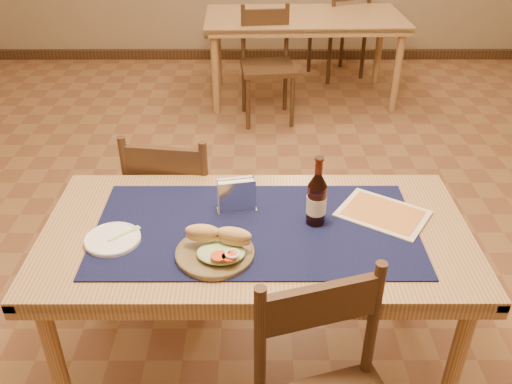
{
  "coord_description": "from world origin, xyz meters",
  "views": [
    {
      "loc": [
        -0.0,
        -2.45,
        1.94
      ],
      "look_at": [
        0.0,
        -0.7,
        0.85
      ],
      "focal_mm": 38.0,
      "sensor_mm": 36.0,
      "label": 1
    }
  ],
  "objects_px": {
    "main_table": "(256,246)",
    "napkin_holder": "(237,196)",
    "sandwich_plate": "(217,249)",
    "beer_bottle": "(317,199)",
    "chair_main_far": "(178,206)",
    "back_table": "(304,25)"
  },
  "relations": [
    {
      "from": "back_table",
      "to": "beer_bottle",
      "type": "bearing_deg",
      "value": -93.72
    },
    {
      "from": "beer_bottle",
      "to": "napkin_holder",
      "type": "height_order",
      "value": "beer_bottle"
    },
    {
      "from": "main_table",
      "to": "sandwich_plate",
      "type": "bearing_deg",
      "value": -129.22
    },
    {
      "from": "beer_bottle",
      "to": "sandwich_plate",
      "type": "bearing_deg",
      "value": -151.02
    },
    {
      "from": "main_table",
      "to": "chair_main_far",
      "type": "bearing_deg",
      "value": 123.7
    },
    {
      "from": "sandwich_plate",
      "to": "napkin_holder",
      "type": "bearing_deg",
      "value": 78.16
    },
    {
      "from": "main_table",
      "to": "sandwich_plate",
      "type": "height_order",
      "value": "sandwich_plate"
    },
    {
      "from": "sandwich_plate",
      "to": "beer_bottle",
      "type": "height_order",
      "value": "beer_bottle"
    },
    {
      "from": "main_table",
      "to": "napkin_holder",
      "type": "distance_m",
      "value": 0.21
    },
    {
      "from": "back_table",
      "to": "chair_main_far",
      "type": "distance_m",
      "value": 2.72
    },
    {
      "from": "main_table",
      "to": "beer_bottle",
      "type": "height_order",
      "value": "beer_bottle"
    },
    {
      "from": "sandwich_plate",
      "to": "chair_main_far",
      "type": "bearing_deg",
      "value": 108.61
    },
    {
      "from": "napkin_holder",
      "to": "chair_main_far",
      "type": "bearing_deg",
      "value": 124.08
    },
    {
      "from": "main_table",
      "to": "beer_bottle",
      "type": "bearing_deg",
      "value": 8.48
    },
    {
      "from": "chair_main_far",
      "to": "beer_bottle",
      "type": "height_order",
      "value": "beer_bottle"
    },
    {
      "from": "sandwich_plate",
      "to": "napkin_holder",
      "type": "relative_size",
      "value": 1.71
    },
    {
      "from": "chair_main_far",
      "to": "napkin_holder",
      "type": "distance_m",
      "value": 0.65
    },
    {
      "from": "chair_main_far",
      "to": "sandwich_plate",
      "type": "relative_size",
      "value": 3.27
    },
    {
      "from": "main_table",
      "to": "napkin_holder",
      "type": "height_order",
      "value": "napkin_holder"
    },
    {
      "from": "chair_main_far",
      "to": "beer_bottle",
      "type": "distance_m",
      "value": 0.9
    },
    {
      "from": "chair_main_far",
      "to": "beer_bottle",
      "type": "bearing_deg",
      "value": -41.77
    },
    {
      "from": "sandwich_plate",
      "to": "beer_bottle",
      "type": "relative_size",
      "value": 0.99
    }
  ]
}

